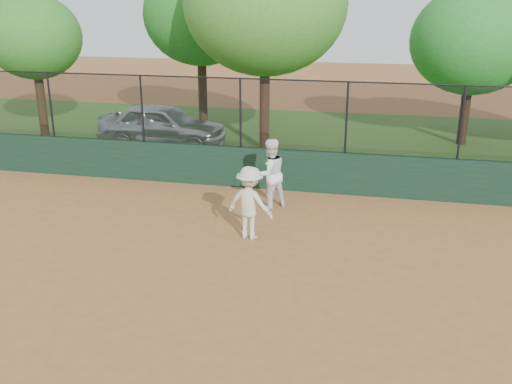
% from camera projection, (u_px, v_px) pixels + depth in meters
% --- Properties ---
extents(ground, '(80.00, 80.00, 0.00)m').
position_uv_depth(ground, '(193.00, 282.00, 11.30)').
color(ground, '#A46534').
rests_on(ground, ground).
extents(back_wall, '(26.00, 0.20, 1.20)m').
position_uv_depth(back_wall, '(257.00, 168.00, 16.64)').
color(back_wall, '#173221').
rests_on(back_wall, ground).
extents(grass_strip, '(36.00, 12.00, 0.01)m').
position_uv_depth(grass_strip, '(290.00, 140.00, 22.37)').
color(grass_strip, '#2E571B').
rests_on(grass_strip, ground).
extents(parked_car, '(4.73, 1.94, 1.61)m').
position_uv_depth(parked_car, '(163.00, 125.00, 21.19)').
color(parked_car, '#B7BCC2').
rests_on(parked_car, ground).
extents(player_second, '(1.15, 1.13, 1.87)m').
position_uv_depth(player_second, '(270.00, 174.00, 14.99)').
color(player_second, white).
rests_on(player_second, ground).
extents(player_main, '(1.24, 0.91, 1.96)m').
position_uv_depth(player_main, '(250.00, 203.00, 13.07)').
color(player_main, beige).
rests_on(player_main, ground).
extents(fence_assembly, '(26.00, 0.06, 2.00)m').
position_uv_depth(fence_assembly, '(257.00, 113.00, 16.11)').
color(fence_assembly, black).
rests_on(fence_assembly, back_wall).
extents(tree_0, '(3.74, 3.40, 5.49)m').
position_uv_depth(tree_0, '(33.00, 37.00, 21.86)').
color(tree_0, '#483019').
rests_on(tree_0, ground).
extents(tree_1, '(4.59, 4.17, 6.63)m').
position_uv_depth(tree_1, '(200.00, 15.00, 22.51)').
color(tree_1, '#3C2714').
rests_on(tree_1, ground).
extents(tree_2, '(5.62, 5.11, 7.54)m').
position_uv_depth(tree_2, '(265.00, 4.00, 19.31)').
color(tree_2, '#4B2E1B').
rests_on(tree_2, ground).
extents(tree_3, '(4.49, 4.08, 5.76)m').
position_uv_depth(tree_3, '(473.00, 41.00, 20.55)').
color(tree_3, '#372112').
rests_on(tree_3, ground).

